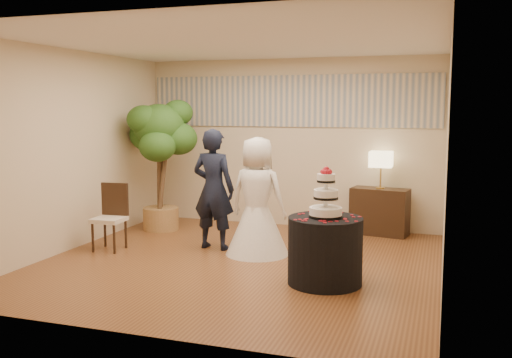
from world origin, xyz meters
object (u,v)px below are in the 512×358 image
(ficus_tree, at_px, (160,164))
(groom, at_px, (214,189))
(bride, at_px, (257,196))
(wedding_cake, at_px, (326,192))
(cake_table, at_px, (325,251))
(console, at_px, (380,211))
(side_chair, at_px, (109,218))
(table_lamp, at_px, (381,170))

(ficus_tree, bearing_deg, groom, -33.85)
(groom, height_order, bride, groom)
(bride, height_order, wedding_cake, bride)
(cake_table, height_order, ficus_tree, ficus_tree)
(cake_table, xyz_separation_m, ficus_tree, (-3.13, 1.99, 0.70))
(console, bearing_deg, cake_table, -86.63)
(ficus_tree, bearing_deg, cake_table, -32.36)
(bride, xyz_separation_m, side_chair, (-2.04, -0.45, -0.34))
(console, distance_m, ficus_tree, 3.60)
(wedding_cake, xyz_separation_m, ficus_tree, (-3.13, 1.99, 0.03))
(groom, relative_size, side_chair, 1.83)
(wedding_cake, relative_size, side_chair, 0.62)
(wedding_cake, height_order, ficus_tree, ficus_tree)
(bride, distance_m, ficus_tree, 2.24)
(bride, xyz_separation_m, console, (1.45, 1.76, -0.44))
(side_chair, bearing_deg, table_lamp, 29.13)
(table_lamp, height_order, side_chair, table_lamp)
(bride, bearing_deg, console, -122.38)
(wedding_cake, relative_size, table_lamp, 1.00)
(side_chair, bearing_deg, groom, 19.12)
(bride, bearing_deg, table_lamp, -122.38)
(wedding_cake, distance_m, ficus_tree, 3.71)
(console, relative_size, table_lamp, 1.52)
(cake_table, distance_m, table_lamp, 2.85)
(groom, bearing_deg, console, -137.59)
(cake_table, bearing_deg, console, 83.63)
(groom, relative_size, bride, 1.06)
(groom, bearing_deg, table_lamp, -137.59)
(groom, height_order, table_lamp, groom)
(bride, bearing_deg, wedding_cake, 145.79)
(groom, distance_m, bride, 0.69)
(cake_table, relative_size, side_chair, 0.91)
(bride, bearing_deg, ficus_tree, -19.07)
(bride, distance_m, wedding_cake, 1.54)
(groom, xyz_separation_m, table_lamp, (2.14, 1.65, 0.17))
(cake_table, bearing_deg, bride, 138.65)
(console, height_order, side_chair, side_chair)
(console, bearing_deg, bride, -119.78)
(ficus_tree, bearing_deg, console, 12.75)
(cake_table, xyz_separation_m, side_chair, (-3.18, 0.55, 0.08))
(cake_table, bearing_deg, groom, 148.73)
(wedding_cake, bearing_deg, ficus_tree, 147.64)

